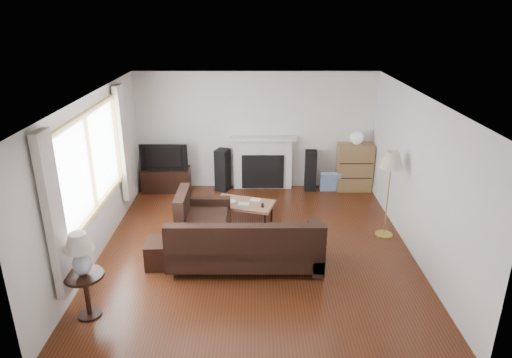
{
  "coord_description": "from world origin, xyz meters",
  "views": [
    {
      "loc": [
        -0.02,
        -6.6,
        3.75
      ],
      "look_at": [
        0.0,
        0.3,
        1.1
      ],
      "focal_mm": 32.0,
      "sensor_mm": 36.0,
      "label": 1
    }
  ],
  "objects_px": {
    "sectional_sofa": "(245,242)",
    "side_table": "(87,295)",
    "tv_stand": "(167,179)",
    "coffee_table": "(244,213)",
    "bookshelf": "(354,167)",
    "floor_lamp": "(388,195)"
  },
  "relations": [
    {
      "from": "sectional_sofa",
      "to": "side_table",
      "type": "bearing_deg",
      "value": -149.13
    },
    {
      "from": "tv_stand",
      "to": "sectional_sofa",
      "type": "xyz_separation_m",
      "value": [
        1.75,
        -3.04,
        0.15
      ]
    },
    {
      "from": "coffee_table",
      "to": "bookshelf",
      "type": "bearing_deg",
      "value": 51.92
    },
    {
      "from": "floor_lamp",
      "to": "side_table",
      "type": "height_order",
      "value": "floor_lamp"
    },
    {
      "from": "sectional_sofa",
      "to": "floor_lamp",
      "type": "relative_size",
      "value": 1.64
    },
    {
      "from": "tv_stand",
      "to": "bookshelf",
      "type": "distance_m",
      "value": 4.02
    },
    {
      "from": "tv_stand",
      "to": "coffee_table",
      "type": "xyz_separation_m",
      "value": [
        1.69,
        -1.59,
        -0.04
      ]
    },
    {
      "from": "sectional_sofa",
      "to": "side_table",
      "type": "xyz_separation_m",
      "value": [
        -1.99,
        -1.19,
        -0.1
      ]
    },
    {
      "from": "bookshelf",
      "to": "side_table",
      "type": "bearing_deg",
      "value": -134.89
    },
    {
      "from": "bookshelf",
      "to": "side_table",
      "type": "height_order",
      "value": "bookshelf"
    },
    {
      "from": "coffee_table",
      "to": "side_table",
      "type": "height_order",
      "value": "side_table"
    },
    {
      "from": "sectional_sofa",
      "to": "coffee_table",
      "type": "bearing_deg",
      "value": 92.4
    },
    {
      "from": "tv_stand",
      "to": "floor_lamp",
      "type": "relative_size",
      "value": 0.65
    },
    {
      "from": "coffee_table",
      "to": "side_table",
      "type": "distance_m",
      "value": 3.27
    },
    {
      "from": "sectional_sofa",
      "to": "side_table",
      "type": "height_order",
      "value": "sectional_sofa"
    },
    {
      "from": "sectional_sofa",
      "to": "side_table",
      "type": "distance_m",
      "value": 2.32
    },
    {
      "from": "tv_stand",
      "to": "side_table",
      "type": "bearing_deg",
      "value": -93.24
    },
    {
      "from": "sectional_sofa",
      "to": "coffee_table",
      "type": "relative_size",
      "value": 2.34
    },
    {
      "from": "bookshelf",
      "to": "floor_lamp",
      "type": "relative_size",
      "value": 0.67
    },
    {
      "from": "floor_lamp",
      "to": "coffee_table",
      "type": "bearing_deg",
      "value": 169.12
    },
    {
      "from": "bookshelf",
      "to": "sectional_sofa",
      "type": "bearing_deg",
      "value": -126.3
    },
    {
      "from": "tv_stand",
      "to": "coffee_table",
      "type": "distance_m",
      "value": 2.32
    }
  ]
}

